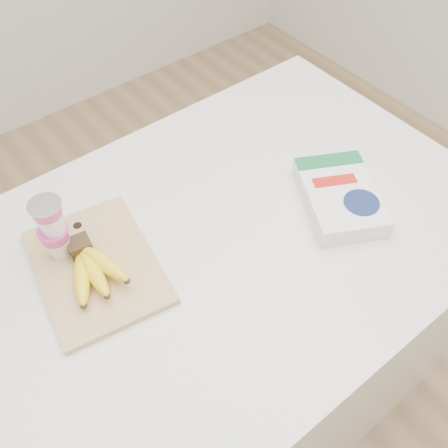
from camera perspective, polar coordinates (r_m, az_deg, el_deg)
name	(u,v)px	position (r m, az deg, el deg)	size (l,w,h in m)	color
room	(221,108)	(0.90, -0.32, 13.12)	(4.00, 4.00, 4.00)	tan
table	(222,335)	(1.57, -0.18, -12.58)	(1.32, 0.88, 0.99)	silver
cutting_board	(97,267)	(1.12, -14.36, -4.76)	(0.24, 0.33, 0.02)	tan
bananas	(91,268)	(1.09, -14.92, -4.84)	(0.13, 0.18, 0.06)	#382816
yogurt_stack	(52,228)	(1.09, -19.01, -0.44)	(0.07, 0.07, 0.16)	white
cereal_box	(340,197)	(1.23, 13.12, 3.05)	(0.26, 0.29, 0.06)	white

